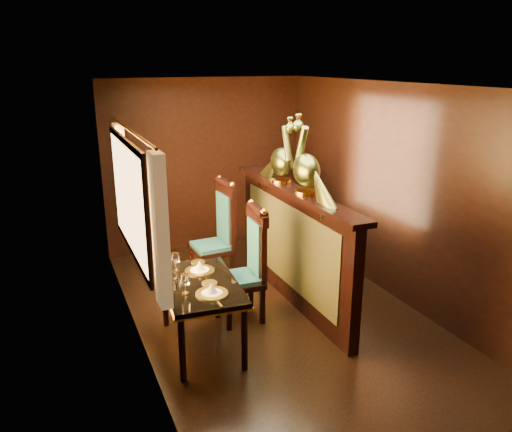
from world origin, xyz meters
The scene contains 8 objects.
ground centered at (0.00, 0.00, 0.00)m, with size 5.00×5.00×0.00m, color black.
room_shell centered at (-0.09, 0.02, 1.58)m, with size 3.04×5.04×2.52m.
partition centered at (0.32, 0.30, 0.71)m, with size 0.26×2.70×1.36m.
dining_table centered at (-0.96, -0.24, 0.62)m, with size 0.81×1.23×0.89m.
chair_left centered at (-0.29, 0.11, 0.67)m, with size 0.49×0.52×1.30m.
chair_right centered at (-0.27, 1.12, 0.70)m, with size 0.51×0.54×1.35m.
peacock_left centered at (0.33, 0.04, 1.78)m, with size 0.26×0.70×0.83m, color #1A5030, non-canonical shape.
peacock_right centered at (0.33, 0.62, 1.75)m, with size 0.24×0.65×0.78m, color #1A5030, non-canonical shape.
Camera 1 is at (-2.19, -4.48, 2.73)m, focal length 35.00 mm.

